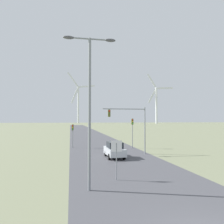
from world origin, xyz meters
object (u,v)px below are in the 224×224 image
traffic_light_mast_overhead (130,120)px  traffic_light_post_near_left (73,131)px  streetlamp (90,93)px  wind_turbine_center (156,101)px  stop_sign_near (116,152)px  traffic_light_post_near_right (132,127)px  car_approaching (115,150)px  wind_turbine_left (78,100)px

traffic_light_mast_overhead → traffic_light_post_near_left: bearing=131.8°
streetlamp → wind_turbine_center: 229.76m
stop_sign_near → traffic_light_post_near_right: size_ratio=0.63×
traffic_light_post_near_left → wind_turbine_center: (91.69, 189.49, 21.56)m
car_approaching → traffic_light_post_near_right: bearing=60.1°
traffic_light_post_near_right → streetlamp: bearing=-113.7°
traffic_light_mast_overhead → streetlamp: bearing=-115.7°
streetlamp → car_approaching: (3.83, 11.03, -5.13)m
stop_sign_near → traffic_light_post_near_left: traffic_light_post_near_left is taller
traffic_light_post_near_right → traffic_light_mast_overhead: (-1.93, -5.63, 1.04)m
stop_sign_near → wind_turbine_left: 249.71m
traffic_light_post_near_right → wind_turbine_left: 233.01m
wind_turbine_center → stop_sign_near: bearing=-113.1°
stop_sign_near → wind_turbine_center: bearing=66.9°
traffic_light_post_near_right → wind_turbine_center: (82.74, 191.71, 20.92)m
wind_turbine_left → wind_turbine_center: 92.20m
streetlamp → wind_turbine_center: (90.88, 210.24, 18.16)m
wind_turbine_left → traffic_light_mast_overhead: bearing=-90.4°
traffic_light_post_near_right → traffic_light_mast_overhead: 6.04m
stop_sign_near → traffic_light_post_near_left: size_ratio=0.79×
traffic_light_post_near_right → wind_turbine_left: (-0.25, 231.77, 24.04)m
traffic_light_post_near_left → wind_turbine_center: 211.61m
traffic_light_mast_overhead → wind_turbine_left: wind_turbine_left is taller
streetlamp → traffic_light_mast_overhead: bearing=64.3°
wind_turbine_left → traffic_light_post_near_left: bearing=-92.2°
streetlamp → wind_turbine_center: bearing=66.6°
traffic_light_post_near_right → stop_sign_near: bearing=-109.9°
streetlamp → traffic_light_mast_overhead: streetlamp is taller
stop_sign_near → wind_turbine_left: size_ratio=0.05×
traffic_light_post_near_right → wind_turbine_left: size_ratio=0.07×
wind_turbine_left → wind_turbine_center: (82.99, -40.06, -3.12)m
streetlamp → traffic_light_post_near_left: (-0.81, 20.75, -3.39)m
streetlamp → wind_turbine_left: wind_turbine_left is taller
streetlamp → wind_turbine_center: wind_turbine_center is taller
stop_sign_near → traffic_light_mast_overhead: bearing=69.6°
stop_sign_near → traffic_light_post_near_right: traffic_light_post_near_right is taller
traffic_light_post_near_left → car_approaching: 10.91m
stop_sign_near → car_approaching: bearing=79.4°
traffic_light_post_near_right → wind_turbine_left: bearing=90.1°
wind_turbine_left → traffic_light_post_near_right: bearing=-89.9°
traffic_light_mast_overhead → car_approaching: bearing=-141.8°
traffic_light_mast_overhead → wind_turbine_left: 238.52m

